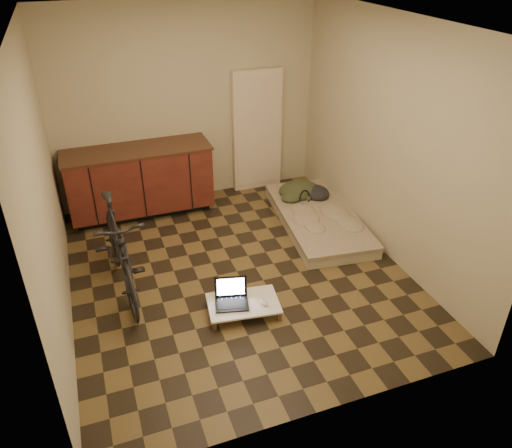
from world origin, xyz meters
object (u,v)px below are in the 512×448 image
object	(u,v)px
laptop	(232,298)
futon	(318,218)
bicycle	(118,245)
lap_desk	(243,304)

from	to	relation	value
laptop	futon	bearing A→B (deg)	52.40
bicycle	lap_desk	size ratio (longest dim) A/B	2.24
lap_desk	futon	bearing A→B (deg)	49.55
bicycle	futon	bearing A→B (deg)	8.48
bicycle	lap_desk	world-z (taller)	bicycle
laptop	lap_desk	bearing A→B (deg)	-14.07
bicycle	laptop	distance (m)	1.26
futon	lap_desk	world-z (taller)	futon
bicycle	lap_desk	distance (m)	1.39
futon	lap_desk	xyz separation A→B (m)	(-1.45, -1.30, 0.02)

